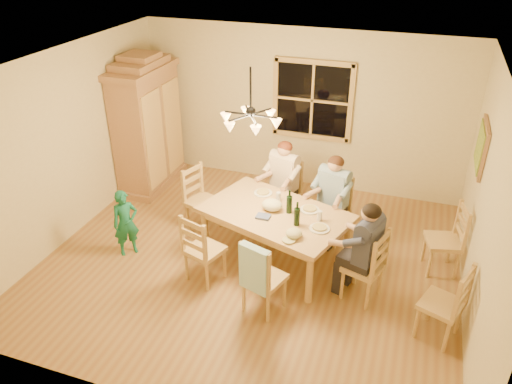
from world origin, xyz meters
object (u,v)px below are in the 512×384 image
at_px(chair_end_left, 203,211).
at_px(child, 126,223).
at_px(chair_far_right, 331,221).
at_px(chair_near_right, 264,288).
at_px(chair_spare_back, 441,251).
at_px(chair_near_left, 205,259).
at_px(chair_spare_front, 439,315).
at_px(chandelier, 251,119).
at_px(dining_table, 275,218).
at_px(adult_plaid_man, 333,189).
at_px(adult_woman, 284,172).
at_px(chair_end_right, 362,277).
at_px(wine_bottle_b, 297,214).
at_px(armoire, 148,128).
at_px(wine_bottle_a, 289,202).
at_px(chair_far_left, 283,204).
at_px(adult_slate_man, 367,241).

bearing_deg(chair_end_left, child, -20.55).
relative_size(chair_far_right, chair_near_right, 1.00).
distance_m(chair_end_left, chair_spare_back, 3.41).
relative_size(chair_near_left, child, 1.01).
bearing_deg(chair_spare_front, chandelier, 95.72).
bearing_deg(chair_far_right, chair_near_right, 93.37).
relative_size(dining_table, child, 2.21).
xyz_separation_m(adult_plaid_man, chair_spare_back, (1.54, -0.26, -0.54)).
bearing_deg(child, chair_near_left, -55.12).
bearing_deg(chair_far_right, adult_woman, -0.00).
bearing_deg(chair_end_right, wine_bottle_b, 96.40).
xyz_separation_m(chair_near_right, wine_bottle_b, (0.17, 0.78, 0.62)).
bearing_deg(adult_woman, chair_near_right, 117.90).
bearing_deg(armoire, chandelier, -33.46).
distance_m(chair_end_right, child, 3.25).
distance_m(chair_end_left, child, 1.20).
bearing_deg(chair_far_right, wine_bottle_b, 91.80).
distance_m(dining_table, chair_end_left, 1.36).
relative_size(adult_plaid_man, child, 0.90).
distance_m(chair_near_right, chair_end_left, 2.00).
height_order(wine_bottle_b, chair_spare_front, wine_bottle_b).
xyz_separation_m(adult_woman, wine_bottle_a, (0.35, -0.95, 0.08)).
distance_m(chair_near_right, wine_bottle_b, 1.01).
relative_size(wine_bottle_a, child, 0.34).
height_order(chair_near_right, chair_end_right, same).
height_order(chair_far_left, adult_slate_man, adult_slate_man).
height_order(child, chair_spare_front, chair_spare_front).
relative_size(chair_near_right, adult_plaid_man, 1.13).
xyz_separation_m(adult_slate_man, child, (-3.24, -0.12, -0.35)).
relative_size(chair_near_right, chair_spare_front, 1.00).
distance_m(dining_table, adult_woman, 1.03).
bearing_deg(chair_end_left, adult_slate_man, 90.00).
bearing_deg(chair_end_right, armoire, 82.75).
distance_m(chair_far_right, adult_plaid_man, 0.54).
distance_m(chandelier, chair_far_right, 2.18).
distance_m(chair_far_left, child, 2.38).
height_order(chair_end_left, child, chair_end_left).
distance_m(chair_far_left, adult_plaid_man, 1.00).
xyz_separation_m(armoire, chair_spare_front, (4.87, -2.26, -0.75)).
relative_size(child, chair_spare_front, 0.99).
distance_m(chair_end_left, chair_end_right, 2.63).
bearing_deg(chandelier, wine_bottle_a, 21.51).
height_order(adult_slate_man, chair_spare_back, adult_slate_man).
xyz_separation_m(chair_far_right, chair_end_right, (0.63, -1.14, 0.00)).
height_order(chair_near_right, wine_bottle_a, wine_bottle_a).
relative_size(chair_near_left, adult_woman, 1.13).
bearing_deg(chair_end_left, wine_bottle_b, 86.57).
bearing_deg(child, chair_spare_back, -33.46).
bearing_deg(adult_slate_man, chair_spare_back, -27.90).
relative_size(chair_end_right, adult_plaid_man, 1.13).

